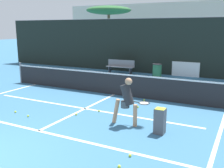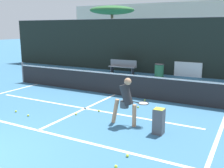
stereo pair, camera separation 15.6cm
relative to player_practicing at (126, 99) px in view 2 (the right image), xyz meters
The scene contains 21 objects.
court_baseline_near 2.65m from the player_practicing, 141.20° to the right, with size 11.00×0.10×0.01m, color white.
court_service_line 2.25m from the player_practicing, 159.22° to the left, with size 8.25×0.10×0.01m, color white.
court_center_mark 2.24m from the player_practicing, 160.08° to the left, with size 0.10×4.61×0.01m, color white.
court_sideline_right 2.74m from the player_practicing, 15.80° to the left, with size 0.10×5.61×0.01m, color white.
net 3.62m from the player_practicing, 123.19° to the left, with size 11.09×0.09×1.07m.
fence_back 9.19m from the player_practicing, 102.49° to the left, with size 24.00×0.06×3.43m.
player_practicing is the anchor object (origin of this frame).
tennis_ball_scattered_0 3.96m from the player_practicing, 169.13° to the right, with size 0.07×0.07×0.07m, color #D1E033.
tennis_ball_scattered_1 1.91m from the player_practicing, 101.17° to the left, with size 0.07×0.07×0.07m, color #D1E033.
tennis_ball_scattered_2 2.59m from the player_practicing, 69.10° to the right, with size 0.07×0.07×0.07m, color #D1E033.
tennis_ball_scattered_3 1.68m from the player_practicing, 153.63° to the left, with size 0.07×0.07×0.07m, color #D1E033.
tennis_ball_scattered_4 2.84m from the player_practicing, 99.83° to the left, with size 0.07×0.07×0.07m, color #D1E033.
tennis_ball_scattered_5 1.99m from the player_practicing, behind, with size 0.07×0.07×0.07m, color #D1E033.
tennis_ball_scattered_6 3.32m from the player_practicing, 164.82° to the right, with size 0.07×0.07×0.07m, color #D1E033.
tennis_ball_scattered_9 2.13m from the player_practicing, 63.38° to the right, with size 0.07×0.07×0.07m, color #D1E033.
ball_hopper 1.16m from the player_practicing, ahead, with size 0.28×0.28×0.71m.
courtside_bench 8.95m from the player_practicing, 117.00° to the left, with size 1.80×0.45×0.86m.
trash_bin 7.98m from the player_practicing, 101.71° to the left, with size 0.55×0.55×0.79m.
parked_car 10.96m from the player_practicing, 91.06° to the left, with size 1.62×4.39×1.44m.
tree_west 21.71m from the player_practicing, 119.73° to the left, with size 4.75×4.75×5.12m.
building_far 26.40m from the player_practicing, 94.31° to the left, with size 36.00×2.40×5.84m, color beige.
Camera 2 is at (5.15, -3.05, 2.82)m, focal length 42.00 mm.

